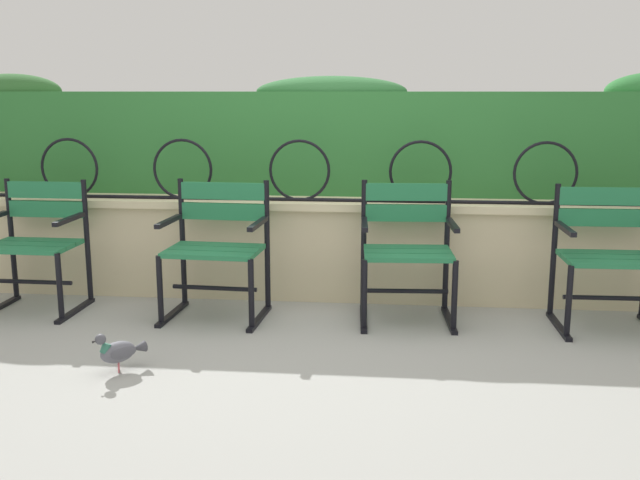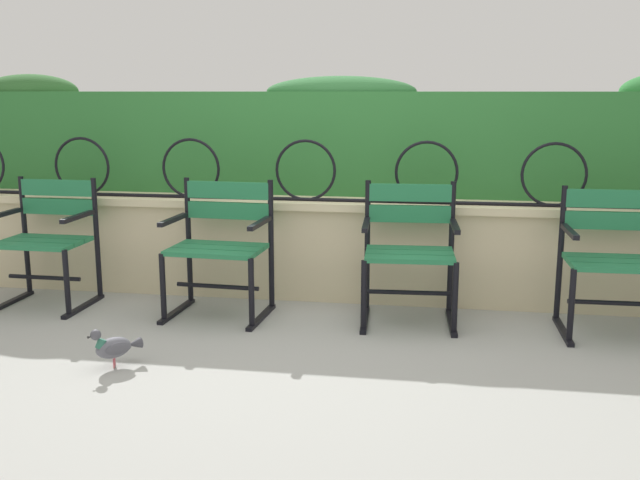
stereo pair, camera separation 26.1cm
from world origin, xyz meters
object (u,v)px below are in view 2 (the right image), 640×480
at_px(park_chair_leftmost, 48,237).
at_px(pigeon_near_chairs, 114,346).
at_px(park_chair_centre_left, 221,243).
at_px(park_chair_rightmost, 615,256).
at_px(park_chair_centre_right, 409,248).

distance_m(park_chair_leftmost, pigeon_near_chairs, 1.44).
bearing_deg(park_chair_centre_left, pigeon_near_chairs, -105.45).
bearing_deg(park_chair_leftmost, park_chair_rightmost, -0.04).
bearing_deg(park_chair_rightmost, pigeon_near_chairs, -159.00).
height_order(park_chair_rightmost, pigeon_near_chairs, park_chair_rightmost).
relative_size(park_chair_centre_left, pigeon_near_chairs, 3.60).
bearing_deg(pigeon_near_chairs, park_chair_rightmost, 21.00).
bearing_deg(pigeon_near_chairs, park_chair_centre_left, 74.55).
bearing_deg(pigeon_near_chairs, park_chair_leftmost, 132.05).
distance_m(park_chair_rightmost, pigeon_near_chairs, 2.91).
relative_size(park_chair_centre_left, park_chair_rightmost, 1.00).
relative_size(park_chair_centre_left, park_chair_centre_right, 1.00).
bearing_deg(park_chair_rightmost, park_chair_centre_left, -179.43).
xyz_separation_m(park_chair_centre_left, park_chair_centre_right, (1.20, 0.05, -0.00)).
height_order(park_chair_centre_left, park_chair_rightmost, park_chair_centre_left).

